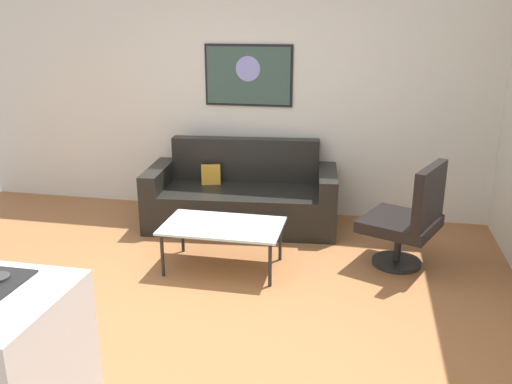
% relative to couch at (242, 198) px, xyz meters
% --- Properties ---
extents(ground, '(6.40, 6.40, 0.04)m').
position_rel_couch_xyz_m(ground, '(-0.05, -1.92, -0.31)').
color(ground, '#925C34').
extents(back_wall, '(6.40, 0.05, 2.80)m').
position_rel_couch_xyz_m(back_wall, '(-0.05, 0.50, 1.11)').
color(back_wall, beige).
rests_on(back_wall, ground).
extents(couch, '(2.02, 1.02, 0.86)m').
position_rel_couch_xyz_m(couch, '(0.00, 0.00, 0.00)').
color(couch, black).
rests_on(couch, ground).
extents(coffee_table, '(1.02, 0.61, 0.40)m').
position_rel_couch_xyz_m(coffee_table, '(0.08, -1.07, 0.09)').
color(coffee_table, silver).
rests_on(coffee_table, ground).
extents(armchair, '(0.78, 0.79, 0.94)m').
position_rel_couch_xyz_m(armchair, '(1.64, -0.73, 0.17)').
color(armchair, black).
rests_on(armchair, ground).
extents(wall_painting, '(0.95, 0.03, 0.65)m').
position_rel_couch_xyz_m(wall_painting, '(-0.03, 0.46, 1.22)').
color(wall_painting, black).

